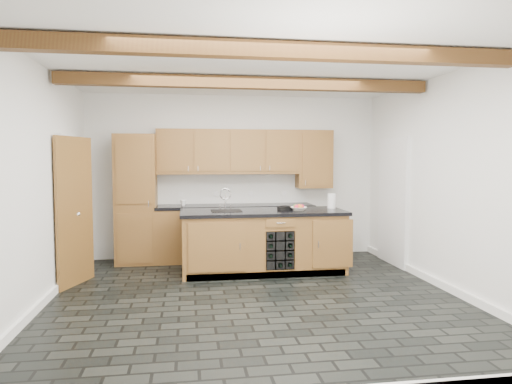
# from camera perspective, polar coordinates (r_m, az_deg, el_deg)

# --- Properties ---
(ground) EXTENTS (5.00, 5.00, 0.00)m
(ground) POSITION_cam_1_polar(r_m,az_deg,el_deg) (5.75, -0.02, -13.04)
(ground) COLOR black
(ground) RESTS_ON ground
(room_shell) EXTENTS (5.01, 5.00, 5.00)m
(room_shell) POSITION_cam_1_polar(r_m,az_deg,el_deg) (6.01, -1.57, 2.48)
(room_shell) COLOR white
(room_shell) RESTS_ON ground
(back_cabinetry) EXTENTS (3.65, 0.62, 2.20)m
(back_cabinetry) POSITION_cam_1_polar(r_m,az_deg,el_deg) (7.72, -5.24, -1.26)
(back_cabinetry) COLOR brown
(back_cabinetry) RESTS_ON ground
(island) EXTENTS (2.48, 0.96, 0.93)m
(island) POSITION_cam_1_polar(r_m,az_deg,el_deg) (6.92, 0.93, -6.16)
(island) COLOR brown
(island) RESTS_ON ground
(faucet) EXTENTS (0.45, 0.40, 0.34)m
(faucet) POSITION_cam_1_polar(r_m,az_deg,el_deg) (6.83, -3.75, -2.07)
(faucet) COLOR black
(faucet) RESTS_ON island
(kitchen_scale) EXTENTS (0.23, 0.17, 0.06)m
(kitchen_scale) POSITION_cam_1_polar(r_m,az_deg,el_deg) (6.93, 3.64, -2.01)
(kitchen_scale) COLOR black
(kitchen_scale) RESTS_ON island
(fruit_bowl) EXTENTS (0.27, 0.27, 0.06)m
(fruit_bowl) POSITION_cam_1_polar(r_m,az_deg,el_deg) (6.83, 5.37, -2.11)
(fruit_bowl) COLOR silver
(fruit_bowl) RESTS_ON island
(fruit_cluster) EXTENTS (0.16, 0.17, 0.07)m
(fruit_cluster) POSITION_cam_1_polar(r_m,az_deg,el_deg) (6.83, 5.37, -1.84)
(fruit_cluster) COLOR #B9183A
(fruit_cluster) RESTS_ON fruit_bowl
(paper_towel) EXTENTS (0.13, 0.13, 0.23)m
(paper_towel) POSITION_cam_1_polar(r_m,az_deg,el_deg) (7.26, 9.43, -1.11)
(paper_towel) COLOR white
(paper_towel) RESTS_ON island
(mug) EXTENTS (0.12, 0.12, 0.09)m
(mug) POSITION_cam_1_polar(r_m,az_deg,el_deg) (7.69, -9.08, -1.34)
(mug) COLOR white
(mug) RESTS_ON back_cabinetry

